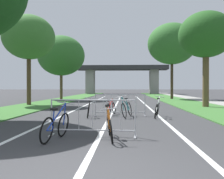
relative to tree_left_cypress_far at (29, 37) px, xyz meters
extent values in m
plane|color=#333335|center=(6.67, -15.40, -5.20)|extent=(300.00, 300.00, 0.00)
cube|color=#386B2D|center=(0.70, 8.97, -5.18)|extent=(3.48, 59.58, 0.05)
cube|color=#386B2D|center=(12.64, 8.97, -5.18)|extent=(3.48, 59.58, 0.05)
cube|color=gray|center=(15.44, 8.97, -5.16)|extent=(2.11, 59.58, 0.08)
cube|color=silver|center=(6.67, 1.83, -5.20)|extent=(0.14, 34.47, 0.01)
cube|color=silver|center=(9.00, 1.83, -5.20)|extent=(0.14, 34.47, 0.01)
cube|color=silver|center=(4.34, 1.83, -5.20)|extent=(0.14, 34.47, 0.01)
cube|color=#2D2D30|center=(6.67, 33.83, 0.19)|extent=(18.71, 4.30, 0.86)
cube|color=gray|center=(0.08, 33.83, -2.72)|extent=(1.73, 2.40, 4.96)
cube|color=gray|center=(13.27, 33.83, -2.72)|extent=(1.73, 2.40, 4.96)
cylinder|color=#4C3823|center=(0.00, 0.00, -3.34)|extent=(0.32, 0.32, 3.73)
ellipsoid|color=#38702D|center=(0.00, 0.00, 0.02)|extent=(3.99, 3.99, 3.39)
cylinder|color=brown|center=(0.42, 8.24, -3.75)|extent=(0.30, 0.30, 2.90)
ellipsoid|color=#2D6628|center=(0.42, 8.24, -0.38)|extent=(5.10, 5.10, 4.34)
cylinder|color=brown|center=(12.92, -1.34, -3.39)|extent=(0.43, 0.43, 3.62)
ellipsoid|color=#23561E|center=(12.92, -1.34, -0.19)|extent=(3.71, 3.71, 3.16)
cylinder|color=#3D2D1E|center=(12.72, 10.39, -3.06)|extent=(0.31, 0.31, 4.28)
ellipsoid|color=#2D6628|center=(12.72, 10.39, 1.16)|extent=(5.54, 5.54, 4.71)
cylinder|color=#ADADB2|center=(5.28, -11.98, -4.68)|extent=(0.04, 0.04, 1.05)
cube|color=#ADADB2|center=(5.28, -11.98, -5.19)|extent=(0.08, 0.44, 0.03)
cylinder|color=#ADADB2|center=(7.67, -12.11, -4.68)|extent=(0.04, 0.04, 1.05)
cube|color=#ADADB2|center=(7.67, -12.11, -5.19)|extent=(0.08, 0.44, 0.03)
cylinder|color=#ADADB2|center=(6.47, -12.05, -4.17)|extent=(2.40, 0.17, 0.04)
cylinder|color=#ADADB2|center=(6.47, -12.05, -5.02)|extent=(2.40, 0.17, 0.04)
cylinder|color=#ADADB2|center=(5.68, -12.00, -4.59)|extent=(0.02, 0.02, 0.87)
cylinder|color=#ADADB2|center=(6.07, -12.03, -4.59)|extent=(0.02, 0.02, 0.87)
cylinder|color=#ADADB2|center=(6.47, -12.05, -4.59)|extent=(0.02, 0.02, 0.87)
cylinder|color=#ADADB2|center=(6.87, -12.07, -4.59)|extent=(0.02, 0.02, 0.87)
cylinder|color=#ADADB2|center=(7.27, -12.09, -4.59)|extent=(0.02, 0.02, 0.87)
cylinder|color=#ADADB2|center=(5.95, -6.87, -4.68)|extent=(0.04, 0.04, 1.05)
cube|color=#ADADB2|center=(5.95, -6.87, -5.19)|extent=(0.07, 0.44, 0.03)
cylinder|color=#ADADB2|center=(8.34, -6.79, -4.68)|extent=(0.04, 0.04, 1.05)
cube|color=#ADADB2|center=(8.34, -6.79, -5.19)|extent=(0.07, 0.44, 0.03)
cylinder|color=#ADADB2|center=(7.14, -6.83, -4.17)|extent=(2.40, 0.12, 0.04)
cylinder|color=#ADADB2|center=(7.14, -6.83, -5.02)|extent=(2.40, 0.12, 0.04)
cylinder|color=#ADADB2|center=(6.34, -6.86, -4.59)|extent=(0.02, 0.02, 0.87)
cylinder|color=#ADADB2|center=(6.74, -6.85, -4.59)|extent=(0.02, 0.02, 0.87)
cylinder|color=#ADADB2|center=(7.14, -6.83, -4.59)|extent=(0.02, 0.02, 0.87)
cylinder|color=#ADADB2|center=(7.54, -6.82, -4.59)|extent=(0.02, 0.02, 0.87)
cylinder|color=#ADADB2|center=(7.94, -6.81, -4.59)|extent=(0.02, 0.02, 0.87)
torus|color=black|center=(8.75, -7.84, -4.87)|extent=(0.28, 0.67, 0.66)
torus|color=black|center=(8.96, -6.85, -4.87)|extent=(0.28, 0.67, 0.66)
cylinder|color=silver|center=(8.90, -7.38, -4.57)|extent=(0.33, 0.95, 0.64)
cylinder|color=silver|center=(8.85, -7.56, -4.62)|extent=(0.12, 0.14, 0.61)
cylinder|color=silver|center=(8.78, -7.68, -4.90)|extent=(0.09, 0.33, 0.08)
cylinder|color=silver|center=(9.00, -6.89, -4.57)|extent=(0.12, 0.11, 0.62)
cube|color=black|center=(8.89, -7.61, -4.31)|extent=(0.15, 0.26, 0.06)
cylinder|color=#99999E|center=(9.04, -6.92, -4.26)|extent=(0.44, 0.12, 0.09)
torus|color=black|center=(6.92, -11.91, -4.90)|extent=(0.18, 0.61, 0.60)
torus|color=black|center=(7.04, -12.93, -4.90)|extent=(0.18, 0.61, 0.60)
cylinder|color=orange|center=(6.95, -12.40, -4.62)|extent=(0.10, 1.01, 0.59)
cylinder|color=orange|center=(6.93, -12.20, -4.63)|extent=(0.13, 0.11, 0.63)
cylinder|color=orange|center=(6.94, -12.07, -4.92)|extent=(0.07, 0.34, 0.07)
cylinder|color=orange|center=(7.01, -12.91, -4.62)|extent=(0.11, 0.09, 0.56)
cube|color=black|center=(6.89, -12.17, -4.32)|extent=(0.13, 0.25, 0.06)
cylinder|color=#99999E|center=(6.98, -12.89, -4.35)|extent=(0.42, 0.08, 0.07)
torus|color=black|center=(6.58, -6.73, -4.90)|extent=(0.26, 0.62, 0.60)
torus|color=black|center=(6.79, -5.80, -4.90)|extent=(0.26, 0.62, 0.60)
cylinder|color=red|center=(6.64, -6.28, -4.65)|extent=(0.16, 0.92, 0.53)
cylinder|color=red|center=(6.61, -6.46, -4.69)|extent=(0.14, 0.10, 0.52)
cylinder|color=red|center=(6.62, -6.58, -4.92)|extent=(0.10, 0.31, 0.07)
cylinder|color=red|center=(6.74, -5.81, -4.65)|extent=(0.13, 0.07, 0.50)
cube|color=black|center=(6.56, -6.48, -4.44)|extent=(0.16, 0.26, 0.06)
cylinder|color=#99999E|center=(6.70, -5.83, -4.40)|extent=(0.42, 0.12, 0.09)
torus|color=black|center=(5.73, -7.84, -4.88)|extent=(0.21, 0.65, 0.64)
torus|color=black|center=(5.61, -6.86, -4.88)|extent=(0.21, 0.65, 0.64)
cylinder|color=black|center=(5.71, -7.37, -4.61)|extent=(0.08, 0.95, 0.57)
cylinder|color=black|center=(5.73, -7.55, -4.66)|extent=(0.13, 0.11, 0.55)
cylinder|color=black|center=(5.71, -7.68, -4.90)|extent=(0.07, 0.32, 0.08)
cylinder|color=black|center=(5.65, -6.88, -4.61)|extent=(0.12, 0.08, 0.54)
cube|color=black|center=(5.77, -7.58, -4.39)|extent=(0.13, 0.25, 0.06)
cylinder|color=#99999E|center=(5.69, -6.90, -4.34)|extent=(0.54, 0.09, 0.10)
torus|color=black|center=(5.49, -13.12, -4.86)|extent=(0.26, 0.69, 0.68)
torus|color=black|center=(5.66, -12.15, -4.86)|extent=(0.26, 0.69, 0.68)
cylinder|color=#1E389E|center=(5.62, -12.66, -4.56)|extent=(0.30, 0.94, 0.65)
cylinder|color=#1E389E|center=(5.57, -12.85, -4.63)|extent=(0.12, 0.13, 0.56)
cylinder|color=#1E389E|center=(5.51, -12.96, -4.89)|extent=(0.08, 0.32, 0.08)
cylinder|color=#1E389E|center=(5.70, -12.18, -4.56)|extent=(0.13, 0.11, 0.62)
cube|color=black|center=(5.61, -12.89, -4.36)|extent=(0.15, 0.25, 0.06)
cylinder|color=#99999E|center=(5.74, -12.21, -4.25)|extent=(0.50, 0.12, 0.10)
torus|color=black|center=(7.60, -6.75, -4.86)|extent=(0.34, 0.71, 0.68)
torus|color=black|center=(7.34, -7.79, -4.86)|extent=(0.34, 0.71, 0.68)
cylinder|color=#197A7F|center=(7.41, -7.23, -4.55)|extent=(0.42, 1.00, 0.65)
cylinder|color=#197A7F|center=(7.48, -7.03, -4.63)|extent=(0.14, 0.15, 0.56)
cylinder|color=#197A7F|center=(7.56, -6.92, -4.88)|extent=(0.10, 0.35, 0.08)
cylinder|color=#197A7F|center=(7.28, -7.75, -4.55)|extent=(0.16, 0.12, 0.62)
cube|color=black|center=(7.43, -6.98, -4.36)|extent=(0.16, 0.26, 0.07)
cylinder|color=#99999E|center=(7.22, -7.71, -4.24)|extent=(0.49, 0.15, 0.13)
camera|label=1|loc=(7.40, -19.22, -3.80)|focal=41.02mm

